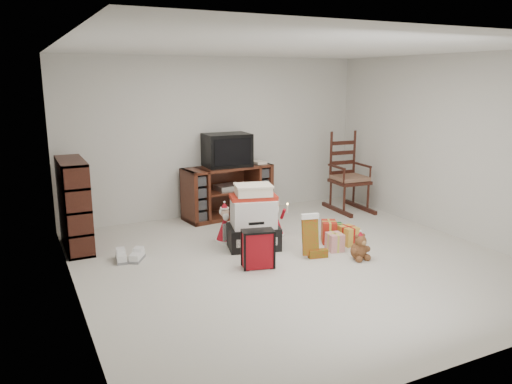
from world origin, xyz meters
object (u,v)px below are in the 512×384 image
Objects in this scene: sneaker_pair at (129,257)px; gift_cluster at (339,235)px; red_suitcase at (258,249)px; bookshelf at (74,206)px; rocking_chair at (347,182)px; mrs_claus_figurine at (225,227)px; tv_stand at (228,191)px; santa_figurine at (274,220)px; gift_pile at (253,221)px; teddy_bear at (359,248)px; crt_television at (227,150)px.

gift_cluster is (2.67, -0.60, 0.07)m from sneaker_pair.
gift_cluster is (1.36, 0.30, -0.11)m from red_suitcase.
bookshelf reaches higher than gift_cluster.
rocking_chair is at bearing 47.70° from red_suitcase.
tv_stand is at bearing 64.82° from mrs_claus_figurine.
rocking_chair reaches higher than gift_cluster.
rocking_chair reaches higher than bookshelf.
bookshelf is at bearing 161.45° from mrs_claus_figurine.
mrs_claus_figurine is at bearing -122.23° from tv_stand.
santa_figurine is 1.53× the size of sneaker_pair.
rocking_chair is 2.27× the size of santa_figurine.
santa_figurine is at bearing 48.59° from gift_pile.
tv_stand is 2.28m from red_suitcase.
sneaker_pair is at bearing 154.91° from teddy_bear.
rocking_chair reaches higher than santa_figurine.
tv_stand is at bearing 105.20° from teddy_bear.
tv_stand reaches higher than red_suitcase.
crt_television reaches higher than santa_figurine.
gift_pile is 1.73m from crt_television.
crt_television reaches higher than bookshelf.
rocking_chair reaches higher than crt_television.
teddy_bear is (0.68, -2.50, -0.27)m from tv_stand.
mrs_claus_figurine is 0.71× the size of gift_cluster.
red_suitcase is 1.24m from santa_figurine.
gift_pile is (-2.26, -1.06, -0.10)m from rocking_chair.
santa_figurine reaches higher than teddy_bear.
red_suitcase reaches higher than teddy_bear.
bookshelf is at bearing 165.11° from santa_figurine.
crt_television is (-1.97, 0.49, 0.61)m from rocking_chair.
bookshelf is 3.00× the size of sneaker_pair.
tv_stand is 2.31m from sneaker_pair.
bookshelf reaches higher than sneaker_pair.
santa_figurine is (0.75, 0.99, -0.00)m from red_suitcase.
bookshelf is 2.49m from crt_television.
tv_stand is 2.67× the size of mrs_claus_figurine.
tv_stand reaches higher than mrs_claus_figurine.
rocking_chair is at bearing 28.73° from sneaker_pair.
gift_cluster is at bearing -48.31° from santa_figurine.
rocking_chair is 1.87m from gift_cluster.
teddy_bear is 2.76m from crt_television.
crt_television reaches higher than red_suitcase.
bookshelf reaches higher than santa_figurine.
mrs_claus_figurine is at bearing 174.85° from santa_figurine.
sneaker_pair is at bearing -142.90° from crt_television.
bookshelf reaches higher than gift_pile.
santa_figurine is (2.56, -0.68, -0.33)m from bookshelf.
bookshelf is at bearing 139.78° from sneaker_pair.
gift_pile is at bearing -25.82° from bookshelf.
tv_stand is 1.80× the size of gift_pile.
sneaker_pair is 0.50× the size of gift_cluster.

